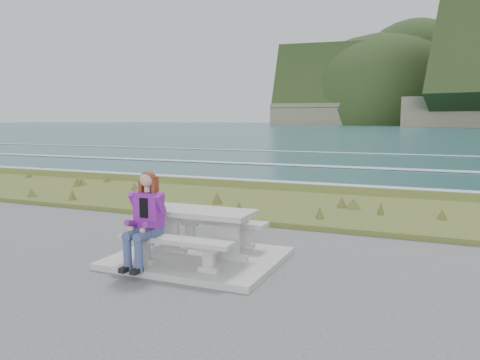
% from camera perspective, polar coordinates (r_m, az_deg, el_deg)
% --- Properties ---
extents(concrete_slab, '(2.60, 2.10, 0.10)m').
position_cam_1_polar(concrete_slab, '(7.69, -5.08, -9.45)').
color(concrete_slab, '#9E9E99').
rests_on(concrete_slab, ground).
extents(picnic_table, '(1.80, 0.75, 0.75)m').
position_cam_1_polar(picnic_table, '(7.53, -5.13, -4.83)').
color(picnic_table, '#9E9E99').
rests_on(picnic_table, concrete_slab).
extents(bench_landward, '(1.80, 0.35, 0.45)m').
position_cam_1_polar(bench_landward, '(6.99, -7.84, -7.79)').
color(bench_landward, '#9E9E99').
rests_on(bench_landward, concrete_slab).
extents(bench_seaward, '(1.80, 0.35, 0.45)m').
position_cam_1_polar(bench_seaward, '(8.19, -2.80, -5.50)').
color(bench_seaward, '#9E9E99').
rests_on(bench_seaward, concrete_slab).
extents(grass_verge, '(160.00, 4.50, 0.22)m').
position_cam_1_polar(grass_verge, '(12.21, 6.04, -3.42)').
color(grass_verge, '#405720').
rests_on(grass_verge, ground).
extents(shore_drop, '(160.00, 0.80, 2.20)m').
position_cam_1_polar(shore_drop, '(14.97, 9.28, -1.49)').
color(shore_drop, '#6D6651').
rests_on(shore_drop, ground).
extents(ocean, '(1600.00, 1600.00, 0.09)m').
position_cam_1_polar(ocean, '(32.02, 16.57, -0.20)').
color(ocean, '#1D4B52').
rests_on(ocean, ground).
extents(seated_woman, '(0.41, 0.71, 1.42)m').
position_cam_1_polar(seated_woman, '(7.09, -11.73, -6.22)').
color(seated_woman, navy).
rests_on(seated_woman, concrete_slab).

